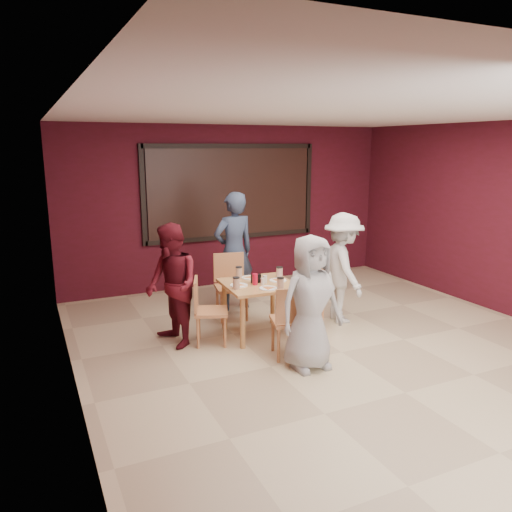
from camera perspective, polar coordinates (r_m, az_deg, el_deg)
name	(u,v)px	position (r m, az deg, el deg)	size (l,w,h in m)	color
floor	(342,352)	(6.23, 9.76, -10.79)	(7.00, 7.00, 0.00)	#CBB78D
window_blinds	(232,192)	(8.81, -2.76, 7.30)	(3.00, 0.02, 1.50)	black
dining_table	(259,289)	(6.49, 0.31, -3.81)	(0.94, 0.94, 0.85)	tan
chair_front	(292,318)	(5.82, 4.11, -7.06)	(0.53, 0.53, 0.88)	tan
chair_back	(230,282)	(7.22, -2.93, -2.95)	(0.52, 0.52, 0.92)	tan
chair_left	(205,307)	(6.28, -5.81, -5.83)	(0.52, 0.52, 0.84)	tan
chair_right	(309,291)	(6.80, 6.02, -4.04)	(0.52, 0.52, 0.92)	tan
diner_front	(310,303)	(5.53, 6.24, -5.34)	(0.74, 0.48, 1.52)	#A9A9A9
diner_back	(234,251)	(7.48, -2.55, 0.53)	(0.65, 0.43, 1.79)	#32405A
diner_left	(172,286)	(6.20, -9.59, -3.38)	(0.75, 0.58, 1.54)	maroon
diner_right	(343,268)	(7.08, 9.89, -1.35)	(1.00, 0.57, 1.55)	silver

